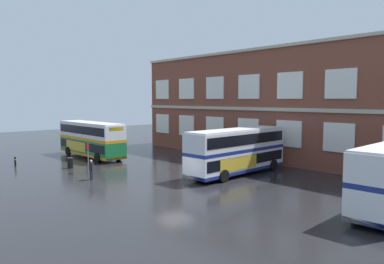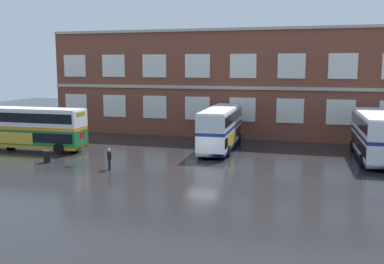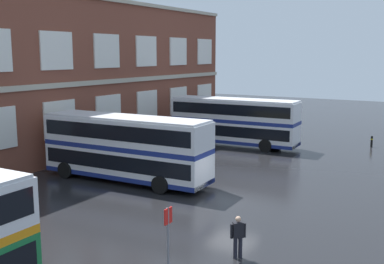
{
  "view_description": "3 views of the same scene",
  "coord_description": "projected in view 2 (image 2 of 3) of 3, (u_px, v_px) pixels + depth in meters",
  "views": [
    {
      "loc": [
        21.52,
        -17.4,
        6.69
      ],
      "look_at": [
        -1.15,
        2.86,
        4.0
      ],
      "focal_mm": 34.56,
      "sensor_mm": 36.0,
      "label": 1
    },
    {
      "loc": [
        9.31,
        -34.86,
        8.2
      ],
      "look_at": [
        -1.55,
        2.27,
        2.4
      ],
      "focal_mm": 42.11,
      "sensor_mm": 36.0,
      "label": 2
    },
    {
      "loc": [
        -22.27,
        -10.8,
        7.86
      ],
      "look_at": [
        1.37,
        3.44,
        3.23
      ],
      "focal_mm": 43.84,
      "sensor_mm": 36.0,
      "label": 3
    }
  ],
  "objects": [
    {
      "name": "double_decker_near",
      "position": [
        30.0,
        128.0,
        43.57
      ],
      "size": [
        11.05,
        3.03,
        4.07
      ],
      "color": "#197038",
      "rests_on": "ground"
    },
    {
      "name": "double_decker_far",
      "position": [
        374.0,
        135.0,
        39.07
      ],
      "size": [
        3.29,
        11.12,
        4.07
      ],
      "color": "silver",
      "rests_on": "ground"
    },
    {
      "name": "brick_terminal_building",
      "position": [
        249.0,
        84.0,
        52.85
      ],
      "size": [
        46.25,
        8.19,
        12.15
      ],
      "color": "brown",
      "rests_on": "ground"
    },
    {
      "name": "ground_plane",
      "position": [
        208.0,
        161.0,
        38.79
      ],
      "size": [
        120.0,
        120.0,
        0.0
      ],
      "primitive_type": "plane",
      "color": "black"
    },
    {
      "name": "station_litter_bin",
      "position": [
        47.0,
        156.0,
        37.97
      ],
      "size": [
        0.6,
        0.6,
        1.03
      ],
      "color": "black",
      "rests_on": "ground"
    },
    {
      "name": "waiting_passenger",
      "position": [
        109.0,
        158.0,
        35.31
      ],
      "size": [
        0.51,
        0.54,
        1.7
      ],
      "color": "black",
      "rests_on": "ground"
    },
    {
      "name": "double_decker_middle",
      "position": [
        221.0,
        128.0,
        43.56
      ],
      "size": [
        3.25,
        11.11,
        4.07
      ],
      "color": "silver",
      "rests_on": "ground"
    },
    {
      "name": "bus_stand_flag",
      "position": [
        82.0,
        145.0,
        37.19
      ],
      "size": [
        0.44,
        0.1,
        2.7
      ],
      "color": "slate",
      "rests_on": "ground"
    }
  ]
}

